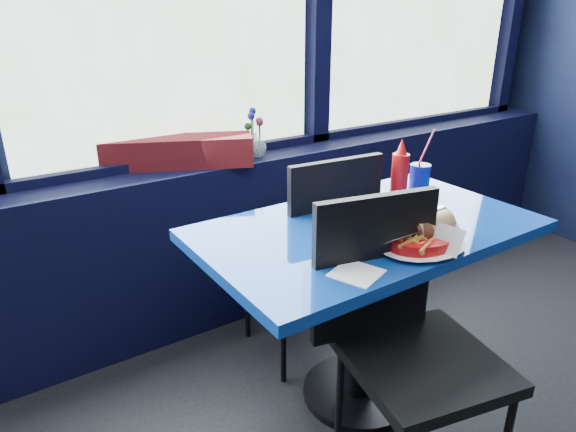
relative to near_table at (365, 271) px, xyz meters
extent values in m
cube|color=black|center=(-0.30, 0.87, -0.17)|extent=(5.00, 0.26, 0.80)
cube|color=black|center=(-0.30, 0.95, 0.24)|extent=(4.80, 0.08, 0.06)
cylinder|color=black|center=(0.00, 0.00, -0.55)|extent=(0.44, 0.44, 0.03)
cylinder|color=black|center=(0.00, 0.00, -0.23)|extent=(0.12, 0.12, 0.68)
cube|color=navy|center=(0.00, 0.00, 0.16)|extent=(1.20, 0.70, 0.04)
cube|color=black|center=(-0.11, -0.40, -0.11)|extent=(0.51, 0.51, 0.04)
cube|color=black|center=(-0.15, -0.20, 0.15)|extent=(0.41, 0.12, 0.47)
cylinder|color=black|center=(-0.25, -0.18, -0.35)|extent=(0.02, 0.02, 0.44)
cylinder|color=black|center=(0.11, -0.26, -0.35)|extent=(0.02, 0.02, 0.44)
cube|color=black|center=(-0.01, 0.40, -0.11)|extent=(0.46, 0.46, 0.04)
cube|color=black|center=(0.01, 0.20, 0.14)|extent=(0.40, 0.07, 0.46)
cylinder|color=black|center=(0.19, 0.56, -0.35)|extent=(0.02, 0.02, 0.43)
cylinder|color=black|center=(0.16, 0.20, -0.35)|extent=(0.02, 0.02, 0.43)
cylinder|color=black|center=(-0.17, 0.60, -0.35)|extent=(0.02, 0.02, 0.43)
cylinder|color=black|center=(-0.21, 0.24, -0.35)|extent=(0.02, 0.02, 0.43)
cube|color=maroon|center=(-0.33, 0.90, 0.30)|extent=(0.67, 0.42, 0.13)
imported|color=silver|center=(0.03, 0.84, 0.29)|extent=(0.13, 0.13, 0.11)
cylinder|color=#1E5919|center=(0.01, 0.84, 0.32)|extent=(0.01, 0.01, 0.18)
sphere|color=#1C29A6|center=(0.01, 0.84, 0.43)|extent=(0.03, 0.03, 0.03)
cylinder|color=#1E5919|center=(0.05, 0.83, 0.31)|extent=(0.01, 0.01, 0.16)
sphere|color=#C53A6B|center=(0.05, 0.83, 0.40)|extent=(0.03, 0.03, 0.03)
cylinder|color=#1E5919|center=(0.03, 0.86, 0.33)|extent=(0.01, 0.01, 0.20)
sphere|color=#1C29A6|center=(0.03, 0.86, 0.45)|extent=(0.03, 0.03, 0.03)
cylinder|color=#1E5919|center=(0.00, 0.85, 0.30)|extent=(0.01, 0.01, 0.13)
sphere|color=#1E5919|center=(0.00, 0.85, 0.38)|extent=(0.03, 0.03, 0.03)
cylinder|color=#1E5919|center=(0.06, 0.85, 0.30)|extent=(0.01, 0.01, 0.15)
sphere|color=#1E5919|center=(0.06, 0.85, 0.39)|extent=(0.03, 0.03, 0.03)
cylinder|color=red|center=(0.02, -0.23, 0.21)|extent=(0.33, 0.33, 0.05)
cylinder|color=white|center=(0.02, -0.23, 0.20)|extent=(0.32, 0.32, 0.00)
cylinder|color=silver|center=(0.12, -0.20, 0.24)|extent=(0.07, 0.09, 0.09)
sphere|color=brown|center=(0.01, -0.25, 0.24)|extent=(0.06, 0.06, 0.06)
cylinder|color=red|center=(0.00, -0.24, 0.27)|extent=(0.05, 0.05, 0.01)
cylinder|color=red|center=(0.27, 0.13, 0.28)|extent=(0.07, 0.07, 0.19)
cone|color=red|center=(0.27, 0.13, 0.40)|extent=(0.04, 0.04, 0.06)
cylinder|color=#0D1B93|center=(0.38, 0.12, 0.25)|extent=(0.08, 0.08, 0.13)
cylinder|color=black|center=(0.38, 0.12, 0.31)|extent=(0.07, 0.07, 0.01)
cylinder|color=#FF355A|center=(0.39, 0.11, 0.37)|extent=(0.04, 0.06, 0.18)
cube|color=white|center=(-0.27, -0.25, 0.18)|extent=(0.17, 0.17, 0.00)
camera|label=1|loc=(-1.16, -1.23, 0.89)|focal=32.00mm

